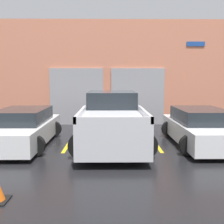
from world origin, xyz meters
The scene contains 7 objects.
ground_plane centered at (0.00, 0.00, 0.00)m, with size 28.00×28.00×0.00m, color black.
shophouse_building centered at (0.00, 3.29, 2.57)m, with size 15.22×0.68×5.21m.
pickup_truck centered at (0.00, -1.23, 0.85)m, with size 2.57×5.59×1.80m.
sedan_white centered at (-3.10, -1.49, 0.60)m, with size 2.17×4.56×1.26m.
sedan_side centered at (3.10, -1.49, 0.60)m, with size 2.20×4.50×1.26m.
parking_stripe_left centered at (-1.55, -1.52, 0.00)m, with size 0.12×2.20×0.01m, color gold.
parking_stripe_centre centered at (1.55, -1.52, 0.00)m, with size 0.12×2.20×0.01m, color gold.
Camera 1 is at (-0.11, -11.11, 2.29)m, focal length 45.00 mm.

